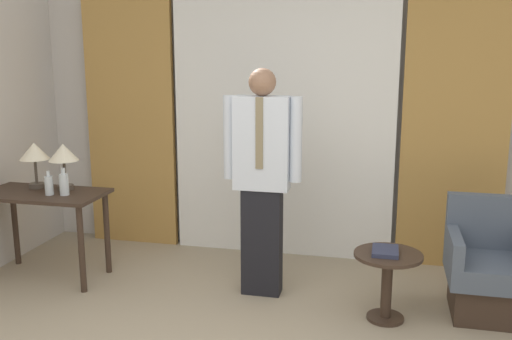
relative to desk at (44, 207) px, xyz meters
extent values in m
cube|color=beige|center=(1.83, 1.18, 0.73)|extent=(10.00, 0.06, 2.70)
cube|color=white|center=(1.83, 1.05, 0.67)|extent=(2.05, 0.06, 2.58)
cube|color=#B28442|center=(0.32, 1.05, 0.67)|extent=(0.89, 0.06, 2.58)
cube|color=#B28442|center=(3.34, 1.05, 0.67)|extent=(0.89, 0.06, 2.58)
cube|color=#38281E|center=(0.00, 0.00, 0.11)|extent=(1.02, 0.55, 0.03)
cylinder|color=#38281E|center=(0.45, -0.21, -0.26)|extent=(0.05, 0.05, 0.72)
cylinder|color=#38281E|center=(-0.45, 0.21, -0.26)|extent=(0.05, 0.05, 0.72)
cylinder|color=#38281E|center=(0.45, 0.21, -0.26)|extent=(0.05, 0.05, 0.72)
cylinder|color=#4C4238|center=(-0.14, 0.13, 0.15)|extent=(0.13, 0.13, 0.04)
cylinder|color=#4C4238|center=(-0.14, 0.13, 0.27)|extent=(0.02, 0.02, 0.21)
cone|color=beige|center=(-0.14, 0.13, 0.45)|extent=(0.25, 0.25, 0.14)
cylinder|color=#4C4238|center=(0.14, 0.13, 0.15)|extent=(0.13, 0.13, 0.04)
cylinder|color=#4C4238|center=(0.14, 0.13, 0.27)|extent=(0.02, 0.02, 0.21)
cone|color=beige|center=(0.14, 0.13, 0.45)|extent=(0.25, 0.25, 0.14)
cylinder|color=silver|center=(0.11, -0.07, 0.21)|extent=(0.07, 0.07, 0.16)
cylinder|color=silver|center=(0.11, -0.07, 0.31)|extent=(0.03, 0.03, 0.04)
cylinder|color=silver|center=(0.23, -0.04, 0.22)|extent=(0.08, 0.08, 0.18)
cylinder|color=silver|center=(0.23, -0.04, 0.33)|extent=(0.03, 0.03, 0.05)
cube|color=black|center=(1.85, 0.10, -0.19)|extent=(0.31, 0.16, 0.86)
cube|color=silver|center=(1.85, 0.10, 0.59)|extent=(0.43, 0.19, 0.72)
cube|color=#847556|center=(1.85, 0.00, 0.68)|extent=(0.06, 0.01, 0.54)
cylinder|color=silver|center=(1.59, 0.10, 0.63)|extent=(0.09, 0.09, 0.64)
cylinder|color=silver|center=(2.11, 0.10, 0.63)|extent=(0.09, 0.09, 0.64)
sphere|color=#936B51|center=(1.85, 0.10, 1.06)|extent=(0.21, 0.21, 0.21)
cube|color=#38281E|center=(3.55, 0.08, -0.48)|extent=(0.50, 0.51, 0.27)
cube|color=#4C5666|center=(3.55, 0.08, -0.27)|extent=(0.59, 0.61, 0.16)
cube|color=#4C5666|center=(3.55, 0.35, 0.02)|extent=(0.59, 0.10, 0.41)
cube|color=#4C5666|center=(3.29, 0.08, -0.10)|extent=(0.08, 0.61, 0.18)
cylinder|color=#38281E|center=(2.82, -0.16, -0.61)|extent=(0.27, 0.27, 0.02)
cylinder|color=#38281E|center=(2.82, -0.16, -0.38)|extent=(0.08, 0.08, 0.48)
cylinder|color=#38281E|center=(2.82, -0.16, -0.13)|extent=(0.48, 0.48, 0.03)
cube|color=#2D334C|center=(2.80, -0.15, -0.10)|extent=(0.18, 0.24, 0.03)
camera|label=1|loc=(2.78, -4.09, 1.29)|focal=40.00mm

